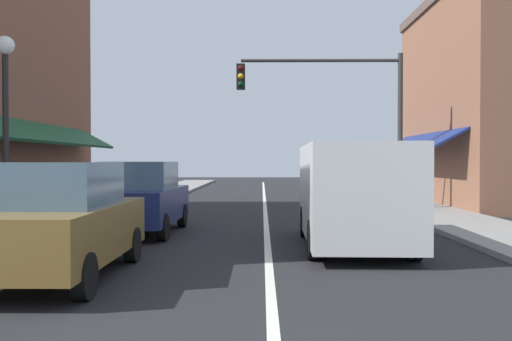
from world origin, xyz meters
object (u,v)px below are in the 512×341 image
Objects in this scene: van_in_lane at (352,192)px; traffic_signal_mast_arm at (342,102)px; parked_car_nearest_left at (59,221)px; parked_car_second_left at (141,198)px; street_lamp_left_near at (6,104)px.

traffic_signal_mast_arm is (0.96, 8.33, 2.74)m from van_in_lane.
van_in_lane is 8.83m from traffic_signal_mast_arm.
van_in_lane reaches higher than parked_car_nearest_left.
traffic_signal_mast_arm is (5.91, 11.54, 3.01)m from parked_car_nearest_left.
parked_car_second_left is 4.07m from street_lamp_left_near.
parked_car_nearest_left is at bearing -117.10° from traffic_signal_mast_arm.
street_lamp_left_near reaches higher than parked_car_nearest_left.
parked_car_nearest_left is 0.97× the size of street_lamp_left_near.
parked_car_nearest_left is at bearing -90.12° from parked_car_second_left.
van_in_lane is at bearing -96.57° from traffic_signal_mast_arm.
parked_car_nearest_left is 13.31m from traffic_signal_mast_arm.
parked_car_nearest_left is 5.33m from parked_car_second_left.
parked_car_nearest_left is at bearing -51.71° from street_lamp_left_near.
traffic_signal_mast_arm reaches higher than parked_car_second_left.
parked_car_second_left is at bearing 88.81° from parked_car_nearest_left.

